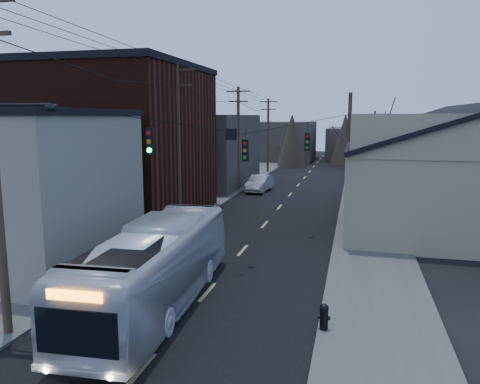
% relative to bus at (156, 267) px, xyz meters
% --- Properties ---
extents(road_surface, '(9.00, 110.00, 0.02)m').
position_rel_bus_xyz_m(road_surface, '(1.34, 23.77, -1.52)').
color(road_surface, black).
rests_on(road_surface, ground).
extents(sidewalk_left, '(4.00, 110.00, 0.12)m').
position_rel_bus_xyz_m(sidewalk_left, '(-5.16, 23.77, -1.47)').
color(sidewalk_left, '#474744').
rests_on(sidewalk_left, ground).
extents(sidewalk_right, '(4.00, 110.00, 0.12)m').
position_rel_bus_xyz_m(sidewalk_right, '(7.84, 23.77, -1.47)').
color(sidewalk_right, '#474744').
rests_on(sidewalk_right, ground).
extents(building_clapboard, '(8.00, 8.00, 7.00)m').
position_rel_bus_xyz_m(building_clapboard, '(-7.66, 2.77, 1.97)').
color(building_clapboard, gray).
rests_on(building_clapboard, ground).
extents(building_brick, '(10.00, 12.00, 10.00)m').
position_rel_bus_xyz_m(building_brick, '(-8.66, 13.77, 3.47)').
color(building_brick, black).
rests_on(building_brick, ground).
extents(building_left_far, '(9.00, 14.00, 7.00)m').
position_rel_bus_xyz_m(building_left_far, '(-8.16, 29.77, 1.97)').
color(building_left_far, '#36312B').
rests_on(building_left_far, ground).
extents(warehouse, '(16.16, 20.60, 7.73)m').
position_rel_bus_xyz_m(warehouse, '(14.34, 18.77, 1.17)').
color(warehouse, gray).
rests_on(warehouse, ground).
extents(building_far_left, '(10.00, 12.00, 6.00)m').
position_rel_bus_xyz_m(building_far_left, '(-4.66, 58.77, 1.47)').
color(building_far_left, '#36312B').
rests_on(building_far_left, ground).
extents(building_far_right, '(12.00, 14.00, 5.00)m').
position_rel_bus_xyz_m(building_far_right, '(8.34, 63.77, 0.97)').
color(building_far_right, '#36312B').
rests_on(building_far_right, ground).
extents(bare_tree, '(0.40, 0.40, 7.20)m').
position_rel_bus_xyz_m(bare_tree, '(7.84, 13.77, 2.07)').
color(bare_tree, black).
rests_on(bare_tree, ground).
extents(utility_lines, '(11.24, 45.28, 10.50)m').
position_rel_bus_xyz_m(utility_lines, '(-1.77, 17.91, 3.43)').
color(utility_lines, '#382B1E').
rests_on(utility_lines, ground).
extents(bus, '(3.11, 11.08, 3.05)m').
position_rel_bus_xyz_m(bus, '(0.00, 0.00, 0.00)').
color(bus, silver).
rests_on(bus, ground).
extents(parked_car, '(1.96, 4.72, 1.52)m').
position_rel_bus_xyz_m(parked_car, '(-1.66, 26.85, -0.77)').
color(parked_car, '#9B9EA2').
rests_on(parked_car, ground).
extents(fire_hydrant, '(0.41, 0.29, 0.85)m').
position_rel_bus_xyz_m(fire_hydrant, '(6.04, -0.62, -0.95)').
color(fire_hydrant, black).
rests_on(fire_hydrant, sidewalk_right).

